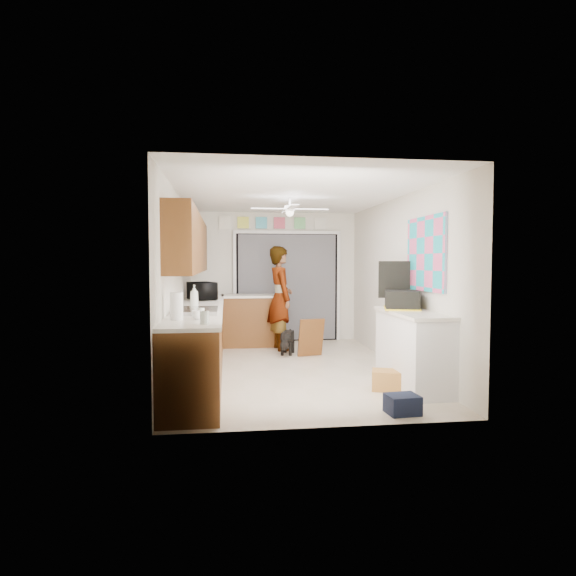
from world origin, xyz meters
name	(u,v)px	position (x,y,z in m)	size (l,w,h in m)	color
floor	(292,369)	(0.00, 0.00, 0.00)	(5.00, 5.00, 0.00)	beige
ceiling	(292,195)	(0.00, 0.00, 2.50)	(5.00, 5.00, 0.00)	white
wall_back	(274,277)	(0.00, 2.50, 1.25)	(3.20, 3.20, 0.00)	silver
wall_front	(328,294)	(0.00, -2.50, 1.25)	(3.20, 3.20, 0.00)	silver
wall_left	(178,283)	(-1.60, 0.00, 1.25)	(5.00, 5.00, 0.00)	silver
wall_right	(399,282)	(1.60, 0.00, 1.25)	(5.00, 5.00, 0.00)	silver
left_base_cabinets	(200,340)	(-1.30, 0.00, 0.45)	(0.60, 4.80, 0.90)	brown
left_countertop	(201,306)	(-1.29, 0.00, 0.92)	(0.62, 4.80, 0.04)	white
upper_cabinets	(190,244)	(-1.44, 0.20, 1.80)	(0.32, 4.00, 0.80)	brown
sink_basin	(196,311)	(-1.29, -1.00, 0.95)	(0.50, 0.76, 0.06)	silver
faucet	(180,304)	(-1.48, -1.00, 1.05)	(0.03, 0.03, 0.22)	silver
peninsula_base	(250,321)	(-0.50, 2.00, 0.45)	(1.00, 0.60, 0.90)	brown
peninsula_top	(250,296)	(-0.50, 2.00, 0.92)	(1.04, 0.64, 0.04)	white
back_opening_recess	(287,287)	(0.25, 2.47, 1.05)	(2.00, 0.06, 2.10)	black
curtain_panel	(287,287)	(0.25, 2.43, 1.05)	(1.90, 0.03, 2.05)	slate
door_trim_left	(235,288)	(-0.77, 2.44, 1.05)	(0.06, 0.04, 2.10)	white
door_trim_right	(338,287)	(1.27, 2.44, 1.05)	(0.06, 0.04, 2.10)	white
door_trim_head	(287,232)	(0.25, 2.44, 2.12)	(2.10, 0.04, 0.06)	white
header_frame_0	(243,223)	(-0.60, 2.47, 2.30)	(0.22, 0.02, 0.22)	#E1E84D
header_frame_1	(261,223)	(-0.25, 2.47, 2.30)	(0.22, 0.02, 0.22)	#4FB7D3
header_frame_2	(279,223)	(0.10, 2.47, 2.30)	(0.22, 0.02, 0.22)	#CD4D65
header_frame_3	(300,223)	(0.50, 2.47, 2.30)	(0.22, 0.02, 0.22)	#70C477
header_frame_4	(320,223)	(0.90, 2.47, 2.30)	(0.22, 0.02, 0.22)	silver
route66_sign	(225,222)	(-0.95, 2.47, 2.30)	(0.22, 0.02, 0.26)	silver
right_counter_base	(413,351)	(1.35, -1.20, 0.45)	(0.50, 1.40, 0.90)	white
right_counter_top	(413,313)	(1.34, -1.20, 0.92)	(0.54, 1.44, 0.04)	white
abstract_painting	(426,254)	(1.58, -1.00, 1.65)	(0.03, 1.15, 0.95)	#E8558B
ceiling_fan	(290,209)	(0.00, 0.20, 2.32)	(1.14, 1.14, 0.24)	white
microwave	(202,291)	(-1.31, 0.95, 1.08)	(0.52, 0.35, 0.29)	black
soap_bottle	(194,296)	(-1.36, -0.35, 1.09)	(0.12, 0.12, 0.31)	silver
cup	(197,315)	(-1.24, -1.71, 0.99)	(0.12, 0.12, 0.10)	white
jar_a	(205,318)	(-1.15, -2.10, 1.00)	(0.09, 0.09, 0.13)	silver
jar_b	(201,312)	(-1.21, -1.48, 0.99)	(0.07, 0.07, 0.10)	silver
paper_towel_roll	(177,306)	(-1.45, -1.71, 1.09)	(0.13, 0.13, 0.29)	white
suitcase	(402,300)	(1.32, -0.88, 1.06)	(0.41, 0.55, 0.24)	black
suitcase_rim	(402,308)	(1.32, -0.88, 0.95)	(0.44, 0.58, 0.02)	yellow
suitcase_lid	(394,280)	(1.32, -0.59, 1.31)	(0.42, 0.03, 0.50)	black
cardboard_box	(388,380)	(1.00, -1.30, 0.12)	(0.38, 0.28, 0.24)	olive
navy_crate	(402,404)	(0.84, -2.20, 0.10)	(0.32, 0.27, 0.19)	black
cabinet_door_panel	(311,338)	(0.43, 0.82, 0.31)	(0.42, 0.03, 0.63)	brown
man	(280,298)	(0.01, 1.55, 0.91)	(0.66, 0.44, 1.82)	white
dog	(288,341)	(0.08, 1.09, 0.21)	(0.23, 0.54, 0.43)	black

